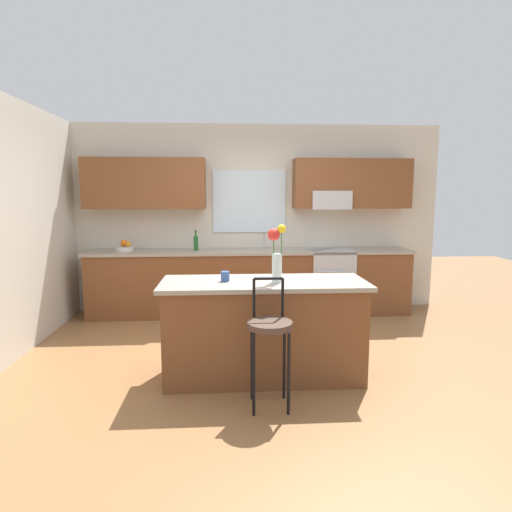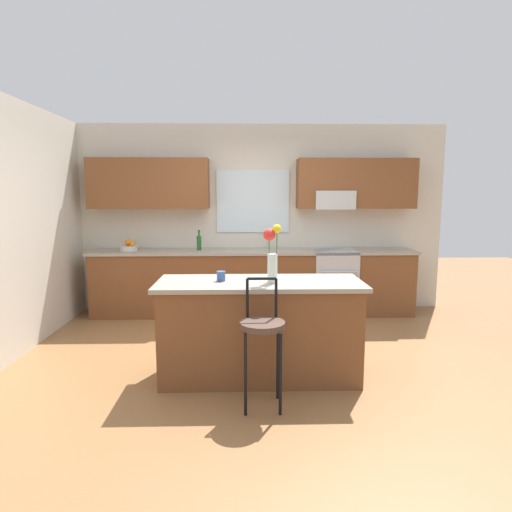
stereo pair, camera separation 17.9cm
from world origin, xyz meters
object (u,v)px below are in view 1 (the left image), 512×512
(flower_vase, at_px, (276,252))
(mug_ceramic, at_px, (225,276))
(oven_range, at_px, (330,281))
(kitchen_island, at_px, (264,329))
(fruit_bowl_oranges, at_px, (125,247))
(bottle_olive_oil, at_px, (196,243))
(bar_stool_near, at_px, (270,331))

(flower_vase, height_order, mug_ceramic, flower_vase)
(oven_range, height_order, kitchen_island, same)
(kitchen_island, xyz_separation_m, fruit_bowl_oranges, (-1.76, 2.20, 0.51))
(bottle_olive_oil, bearing_deg, flower_vase, -68.66)
(flower_vase, distance_m, bottle_olive_oil, 2.43)
(oven_range, relative_size, kitchen_island, 0.49)
(fruit_bowl_oranges, bearing_deg, flower_vase, -50.47)
(oven_range, relative_size, flower_vase, 1.76)
(flower_vase, distance_m, mug_ceramic, 0.52)
(mug_ceramic, distance_m, fruit_bowl_oranges, 2.60)
(kitchen_island, distance_m, flower_vase, 0.74)
(kitchen_island, height_order, flower_vase, flower_vase)
(fruit_bowl_oranges, relative_size, bottle_olive_oil, 0.84)
(kitchen_island, xyz_separation_m, flower_vase, (0.11, -0.07, 0.73))
(kitchen_island, xyz_separation_m, bottle_olive_oil, (-0.78, 2.19, 0.57))
(bar_stool_near, relative_size, mug_ceramic, 11.58)
(kitchen_island, height_order, fruit_bowl_oranges, fruit_bowl_oranges)
(bar_stool_near, distance_m, mug_ceramic, 0.75)
(oven_range, bearing_deg, bottle_olive_oil, 179.26)
(kitchen_island, bearing_deg, flower_vase, -32.53)
(bar_stool_near, distance_m, fruit_bowl_oranges, 3.29)
(flower_vase, height_order, bottle_olive_oil, flower_vase)
(bottle_olive_oil, bearing_deg, bar_stool_near, -74.25)
(oven_range, height_order, flower_vase, flower_vase)
(mug_ceramic, xyz_separation_m, fruit_bowl_oranges, (-1.41, 2.18, 0.00))
(bar_stool_near, height_order, bottle_olive_oil, bottle_olive_oil)
(mug_ceramic, bearing_deg, fruit_bowl_oranges, 122.84)
(oven_range, distance_m, mug_ceramic, 2.67)
(kitchen_island, height_order, mug_ceramic, mug_ceramic)
(oven_range, xyz_separation_m, mug_ceramic, (-1.49, -2.15, 0.51))
(oven_range, xyz_separation_m, bottle_olive_oil, (-1.91, 0.02, 0.57))
(flower_vase, relative_size, mug_ceramic, 5.81)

